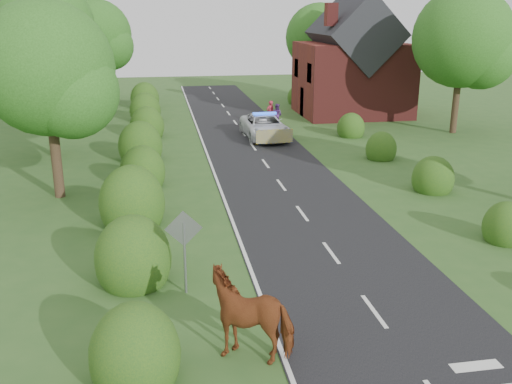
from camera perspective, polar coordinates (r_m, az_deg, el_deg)
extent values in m
plane|color=#325924|center=(16.22, 11.72, -11.65)|extent=(120.00, 120.00, 0.00)
cube|color=black|center=(29.67, 1.32, 2.35)|extent=(6.00, 70.00, 0.02)
cube|color=white|center=(16.21, 11.72, -11.58)|extent=(0.12, 1.80, 0.01)
cube|color=white|center=(19.58, 7.52, -6.03)|extent=(0.12, 1.80, 0.01)
cube|color=white|center=(23.15, 4.63, -2.13)|extent=(0.12, 1.80, 0.01)
cube|color=white|center=(26.84, 2.54, 0.71)|extent=(0.12, 1.80, 0.01)
cube|color=white|center=(30.61, 0.96, 2.86)|extent=(0.12, 1.80, 0.01)
cube|color=white|center=(34.44, -0.28, 4.54)|extent=(0.12, 1.80, 0.01)
cube|color=white|center=(38.30, -1.27, 5.88)|extent=(0.12, 1.80, 0.01)
cube|color=white|center=(42.18, -2.09, 6.97)|extent=(0.12, 1.80, 0.01)
cube|color=white|center=(46.08, -2.77, 7.87)|extent=(0.12, 1.80, 0.01)
cube|color=white|center=(50.00, -3.34, 8.64)|extent=(0.12, 1.80, 0.01)
cube|color=white|center=(53.94, -3.84, 9.29)|extent=(0.12, 1.80, 0.01)
cube|color=white|center=(57.88, -4.26, 9.85)|extent=(0.12, 1.80, 0.01)
cube|color=white|center=(61.83, -4.64, 10.34)|extent=(0.12, 1.80, 0.01)
cube|color=white|center=(29.27, -4.27, 2.12)|extent=(0.12, 70.00, 0.01)
cube|color=white|center=(14.65, 21.14, -15.91)|extent=(1.20, 0.35, 0.01)
ellipsoid|color=#1A4A1B|center=(13.23, -11.98, -15.66)|extent=(2.00, 2.10, 2.40)
ellipsoid|color=#1A4A1B|center=(17.60, -12.18, -6.55)|extent=(2.30, 2.41, 2.70)
ellipsoid|color=#1A4A1B|center=(22.25, -12.29, -1.14)|extent=(2.50, 2.62, 3.00)
ellipsoid|color=#1A4A1B|center=(27.06, -11.28, 1.98)|extent=(2.10, 2.20, 2.50)
ellipsoid|color=#1A4A1B|center=(31.89, -11.49, 4.49)|extent=(2.40, 2.52, 2.80)
ellipsoid|color=#1A4A1B|center=(37.77, -10.84, 6.47)|extent=(2.20, 2.31, 2.60)
ellipsoid|color=#1A4A1B|center=(43.67, -11.02, 7.98)|extent=(2.30, 2.41, 2.70)
ellipsoid|color=#1A4A1B|center=(49.60, -11.05, 9.14)|extent=(2.40, 2.52, 2.80)
ellipsoid|color=#1A4A1B|center=(22.08, 23.68, -3.25)|extent=(1.60, 1.68, 1.90)
ellipsoid|color=#1A4A1B|center=(27.06, 17.27, 1.28)|extent=(1.90, 2.00, 2.10)
ellipsoid|color=#1A4A1B|center=(32.30, 12.40, 4.20)|extent=(1.70, 1.78, 2.00)
ellipsoid|color=#1A4A1B|center=(37.89, 9.47, 6.32)|extent=(1.80, 1.89, 2.00)
ellipsoid|color=#1A4A1B|center=(51.08, 4.12, 9.41)|extent=(1.70, 1.78, 2.00)
cylinder|color=#332316|center=(26.14, -19.40, 3.69)|extent=(0.44, 0.44, 3.96)
sphere|color=#245318|center=(25.58, -20.23, 11.53)|extent=(5.60, 5.60, 5.60)
sphere|color=#3F8829|center=(24.97, -17.99, 9.54)|extent=(3.92, 3.92, 3.92)
cylinder|color=#332316|center=(34.14, -19.82, 6.55)|extent=(0.44, 0.44, 3.74)
sphere|color=#245318|center=(33.71, -20.43, 12.21)|extent=(5.60, 5.60, 5.60)
sphere|color=#3F8829|center=(33.08, -18.74, 10.81)|extent=(3.92, 3.92, 3.92)
cylinder|color=#332316|center=(44.06, -19.74, 9.57)|extent=(0.44, 0.44, 4.84)
sphere|color=#245318|center=(43.74, -20.36, 15.27)|extent=(6.80, 6.80, 6.80)
sphere|color=#3F8829|center=(42.92, -18.75, 13.93)|extent=(4.76, 4.76, 4.76)
cylinder|color=#332316|center=(53.62, -15.32, 10.89)|extent=(0.44, 0.44, 4.18)
sphere|color=#245318|center=(53.35, -15.66, 14.94)|extent=(6.00, 6.00, 6.00)
sphere|color=#3F8829|center=(52.71, -14.46, 13.97)|extent=(4.20, 4.20, 4.20)
cylinder|color=#332316|center=(40.54, 19.37, 8.68)|extent=(0.44, 0.44, 4.40)
sphere|color=#245318|center=(40.18, 19.96, 14.31)|extent=(6.40, 6.40, 6.40)
sphere|color=#3F8829|center=(40.24, 21.68, 12.69)|extent=(4.48, 4.48, 4.48)
cylinder|color=#332316|center=(53.43, 6.19, 11.26)|extent=(0.44, 0.44, 3.96)
sphere|color=#245318|center=(53.15, 6.32, 15.12)|extent=(6.00, 6.00, 6.00)
sphere|color=#3F8829|center=(52.92, 7.59, 14.09)|extent=(4.20, 4.20, 4.20)
cylinder|color=gray|center=(16.53, -7.14, -6.56)|extent=(0.08, 0.08, 2.20)
cube|color=gray|center=(16.18, -7.26, -3.65)|extent=(1.06, 0.04, 1.06)
cube|color=maroon|center=(45.91, 9.58, 11.05)|extent=(8.00, 7.00, 5.50)
cube|color=black|center=(45.65, 9.81, 15.35)|extent=(5.94, 7.40, 5.94)
cube|color=maroon|center=(42.95, 7.53, 17.19)|extent=(0.80, 0.80, 1.60)
imported|color=maroon|center=(13.87, -0.38, -12.46)|extent=(2.78, 2.08, 1.76)
imported|color=silver|center=(36.88, 0.86, 6.58)|extent=(2.68, 5.51, 1.51)
cube|color=yellow|center=(34.27, 1.85, 5.59)|extent=(2.26, 0.13, 0.83)
cube|color=blue|center=(36.73, 0.86, 7.86)|extent=(1.51, 0.33, 0.14)
imported|color=#A62439|center=(41.26, 1.44, 7.93)|extent=(0.75, 0.63, 1.74)
imported|color=#542B71|center=(40.92, 2.10, 7.73)|extent=(0.97, 0.97, 1.58)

